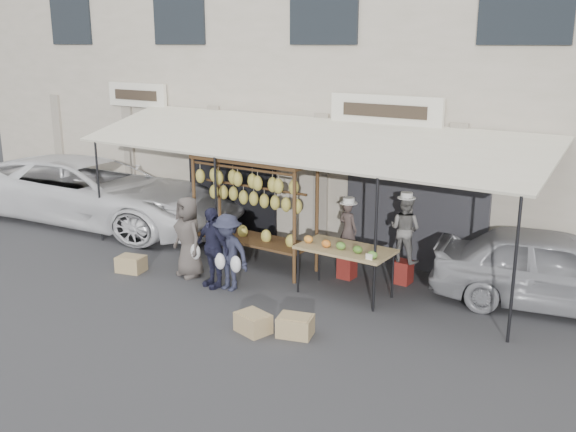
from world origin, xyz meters
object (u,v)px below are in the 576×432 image
(customer_mid, at_px, (212,247))
(vendor_left, at_px, (348,230))
(van, at_px, (90,175))
(crate_near_b, at_px, (295,326))
(crate_near_a, at_px, (253,323))
(crate_far, at_px, (131,264))
(customer_right, at_px, (228,252))
(customer_left, at_px, (188,237))
(vendor_right, at_px, (405,229))
(produce_table, at_px, (345,250))
(sedan, at_px, (555,269))
(banana_rack, at_px, (252,191))

(customer_mid, bearing_deg, vendor_left, 57.03)
(customer_mid, bearing_deg, van, 175.57)
(crate_near_b, relative_size, van, 0.09)
(crate_near_b, bearing_deg, crate_near_a, -156.27)
(vendor_left, relative_size, crate_far, 2.12)
(vendor_left, distance_m, van, 7.44)
(customer_right, bearing_deg, customer_left, 174.40)
(vendor_left, relative_size, van, 0.19)
(vendor_left, relative_size, crate_near_b, 2.08)
(vendor_left, xyz_separation_m, van, (-7.44, -0.06, 0.22))
(customer_mid, distance_m, crate_near_b, 2.68)
(customer_left, height_order, crate_near_a, customer_left)
(customer_right, bearing_deg, vendor_right, 41.37)
(crate_near_b, bearing_deg, van, 161.76)
(customer_mid, height_order, customer_right, customer_mid)
(produce_table, bearing_deg, customer_left, -164.98)
(crate_near_b, relative_size, crate_far, 1.02)
(crate_far, bearing_deg, crate_near_b, -7.55)
(produce_table, height_order, van, van)
(crate_far, xyz_separation_m, sedan, (7.39, 2.86, 0.54))
(customer_left, distance_m, van, 5.09)
(van, bearing_deg, crate_near_a, -117.83)
(customer_mid, relative_size, crate_far, 2.92)
(customer_left, relative_size, crate_far, 3.04)
(crate_near_b, bearing_deg, customer_right, 156.24)
(customer_right, relative_size, crate_near_a, 2.76)
(vendor_left, distance_m, crate_near_a, 3.09)
(crate_near_a, bearing_deg, crate_near_b, 23.73)
(produce_table, relative_size, vendor_right, 1.35)
(banana_rack, relative_size, customer_left, 1.63)
(produce_table, relative_size, vendor_left, 1.53)
(vendor_right, relative_size, crate_near_b, 2.36)
(vendor_right, xyz_separation_m, sedan, (2.62, 0.38, -0.38))
(produce_table, relative_size, van, 0.30)
(crate_near_a, height_order, sedan, sedan)
(vendor_right, bearing_deg, crate_near_a, 77.35)
(produce_table, relative_size, customer_left, 1.07)
(vendor_left, distance_m, crate_far, 4.39)
(produce_table, relative_size, sedan, 0.42)
(vendor_right, height_order, customer_mid, vendor_right)
(customer_left, bearing_deg, van, 178.28)
(crate_near_b, height_order, sedan, sedan)
(van, bearing_deg, produce_table, -101.97)
(crate_near_a, bearing_deg, vendor_right, 72.54)
(crate_near_a, distance_m, crate_near_b, 0.68)
(crate_near_a, relative_size, van, 0.09)
(banana_rack, height_order, produce_table, banana_rack)
(vendor_left, xyz_separation_m, customer_right, (-1.52, -1.77, -0.26))
(vendor_right, height_order, crate_near_a, vendor_right)
(vendor_left, relative_size, vendor_right, 0.88)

